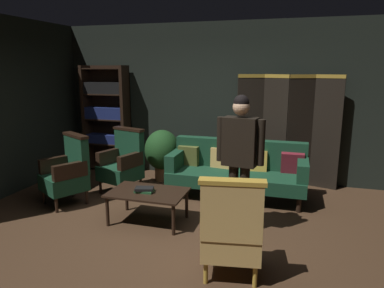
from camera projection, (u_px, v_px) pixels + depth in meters
The scene contains 14 objects.
ground_plane at pixel (174, 231), 4.43m from camera, with size 10.00×10.00×0.00m, color #3D2819.
back_wall at pixel (218, 102), 6.42m from camera, with size 7.20×0.10×2.80m, color black.
side_wall_left at pixel (5, 107), 5.52m from camera, with size 0.10×3.60×2.80m, color black.
folding_screen at pixel (287, 129), 5.96m from camera, with size 1.71×0.25×1.90m.
bookshelf at pixel (106, 116), 6.85m from camera, with size 0.90×0.32×2.05m.
velvet_couch at pixel (237, 168), 5.54m from camera, with size 2.12×0.78×0.88m.
coffee_table at pixel (148, 195), 4.61m from camera, with size 1.00×0.64×0.42m.
armchair_gilt_accent at pixel (231, 229), 3.38m from camera, with size 0.66×0.66×1.04m.
armchair_wing_left at pixel (123, 162), 5.75m from camera, with size 0.73×0.72×1.04m.
armchair_wing_right at pixel (68, 172), 5.24m from camera, with size 0.79×0.79×1.04m.
standing_figure at pixel (240, 152), 4.19m from camera, with size 0.58×0.27×1.70m.
potted_plant at pixel (162, 152), 6.32m from camera, with size 0.63×0.63×0.92m.
book_green_cloth at pixel (144, 191), 4.58m from camera, with size 0.24×0.15×0.03m, color #1E4C28.
book_black_cloth at pixel (144, 189), 4.57m from camera, with size 0.24×0.15×0.03m, color black.
Camera 1 is at (1.38, -3.86, 2.01)m, focal length 32.94 mm.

